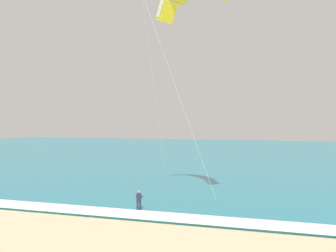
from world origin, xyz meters
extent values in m
cube|color=teal|center=(0.00, 72.46, 0.10)|extent=(200.00, 120.00, 0.20)
cube|color=white|center=(0.00, 13.46, 0.22)|extent=(200.00, 2.40, 0.04)
ellipsoid|color=#E04C38|center=(0.87, 14.70, 0.03)|extent=(0.78, 1.47, 0.05)
cube|color=black|center=(0.87, 14.94, 0.07)|extent=(0.17, 0.10, 0.04)
cube|color=black|center=(0.87, 14.45, 0.07)|extent=(0.17, 0.10, 0.04)
cylinder|color=#191E38|center=(0.78, 14.67, 0.42)|extent=(0.14, 0.14, 0.84)
cylinder|color=#191E38|center=(0.97, 14.72, 0.42)|extent=(0.14, 0.14, 0.84)
cube|color=#191E38|center=(0.87, 14.70, 1.14)|extent=(0.38, 0.28, 0.60)
sphere|color=#9E704C|center=(0.87, 14.70, 1.58)|extent=(0.22, 0.22, 0.22)
cylinder|color=#191E38|center=(0.66, 14.80, 1.19)|extent=(0.22, 0.51, 0.22)
cylinder|color=#191E38|center=(1.01, 14.90, 1.19)|extent=(0.22, 0.51, 0.22)
cylinder|color=black|center=(0.78, 15.06, 1.19)|extent=(0.54, 0.18, 0.04)
cube|color=#3F3F42|center=(0.84, 14.81, 0.92)|extent=(0.14, 0.11, 0.10)
cube|color=yellow|center=(1.13, 20.33, 16.34)|extent=(2.20, 1.67, 2.02)
cube|color=white|center=(0.73, 19.86, 16.67)|extent=(1.04, 0.94, 1.62)
cylinder|color=#B2B2B7|center=(3.69, 15.38, 8.77)|extent=(5.47, 0.66, 15.15)
cylinder|color=#B2B2B7|center=(1.05, 17.70, 8.77)|extent=(0.18, 5.28, 15.15)
camera|label=1|loc=(11.96, -11.78, 6.68)|focal=41.66mm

